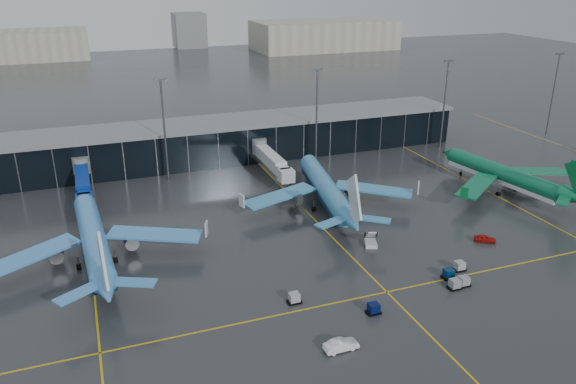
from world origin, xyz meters
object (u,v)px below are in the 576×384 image
object	(u,v)px
mobile_airstair	(371,242)
service_van_white	(341,345)
airliner_klm_near	(326,176)
airliner_aer_lingus	(504,164)
airliner_arkefly	(91,225)
service_van_red	(485,239)
baggage_carts	(418,285)

from	to	relation	value
mobile_airstair	service_van_white	xyz separation A→B (m)	(-18.95, -26.73, 0.05)
airliner_klm_near	airliner_aer_lingus	world-z (taller)	airliner_klm_near
airliner_arkefly	mobile_airstair	xyz separation A→B (m)	(49.55, -12.20, -6.28)
airliner_arkefly	service_van_red	size ratio (longest dim) A/B	11.16
service_van_white	airliner_klm_near	bearing A→B (deg)	-23.07
airliner_aer_lingus	service_van_red	xyz separation A→B (m)	(-21.00, -20.95, -5.93)
airliner_arkefly	service_van_white	bearing A→B (deg)	-54.81
mobile_airstair	airliner_arkefly	bearing A→B (deg)	-173.28
mobile_airstair	service_van_white	world-z (taller)	mobile_airstair
service_van_red	baggage_carts	bearing A→B (deg)	149.73
airliner_aer_lingus	mobile_airstair	bearing A→B (deg)	-170.11
airliner_arkefly	airliner_klm_near	xyz separation A→B (m)	(49.15, 8.35, -0.02)
airliner_klm_near	baggage_carts	size ratio (longest dim) A/B	1.39
service_van_white	airliner_aer_lingus	bearing A→B (deg)	-57.77
baggage_carts	mobile_airstair	size ratio (longest dim) A/B	8.76
airliner_arkefly	mobile_airstair	world-z (taller)	airliner_arkefly
mobile_airstair	airliner_aer_lingus	bearing A→B (deg)	39.42
service_van_red	service_van_white	distance (m)	45.26
airliner_klm_near	baggage_carts	bearing A→B (deg)	-80.16
baggage_carts	service_van_white	world-z (taller)	baggage_carts
airliner_aer_lingus	mobile_airstair	size ratio (longest dim) A/B	11.44
mobile_airstair	service_van_red	world-z (taller)	mobile_airstair
airliner_aer_lingus	mobile_airstair	world-z (taller)	airliner_aer_lingus
airliner_arkefly	baggage_carts	bearing A→B (deg)	-33.41
airliner_klm_near	service_van_red	size ratio (longest dim) A/B	11.13
airliner_aer_lingus	service_van_red	distance (m)	30.25
baggage_carts	service_van_white	bearing A→B (deg)	-151.90
airliner_klm_near	mobile_airstair	xyz separation A→B (m)	(0.40, -20.55, -6.26)
airliner_klm_near	mobile_airstair	distance (m)	21.48
baggage_carts	service_van_red	size ratio (longest dim) A/B	8.03
airliner_arkefly	mobile_airstair	bearing A→B (deg)	-16.81
airliner_arkefly	service_van_white	distance (m)	49.91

